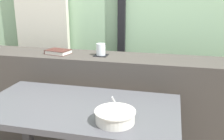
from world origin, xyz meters
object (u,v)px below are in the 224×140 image
at_px(juice_glass, 101,50).
at_px(breakfast_table, 79,124).
at_px(soup_bowl, 115,116).
at_px(coaster_square, 101,55).
at_px(closed_book, 58,52).

bearing_deg(juice_glass, breakfast_table, -86.75).
bearing_deg(soup_bowl, juice_glass, 110.97).
relative_size(coaster_square, closed_book, 0.49).
distance_m(coaster_square, soup_bowl, 0.80).
xyz_separation_m(breakfast_table, coaster_square, (-0.03, 0.59, 0.28)).
relative_size(juice_glass, soup_bowl, 0.44).
relative_size(breakfast_table, closed_book, 5.54).
distance_m(coaster_square, closed_book, 0.35).
bearing_deg(soup_bowl, closed_book, 131.32).
distance_m(juice_glass, soup_bowl, 0.80).
distance_m(breakfast_table, coaster_square, 0.65).
bearing_deg(coaster_square, breakfast_table, -86.75).
bearing_deg(closed_book, juice_glass, 2.86).
bearing_deg(juice_glass, soup_bowl, -69.03).
bearing_deg(coaster_square, closed_book, -177.14).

